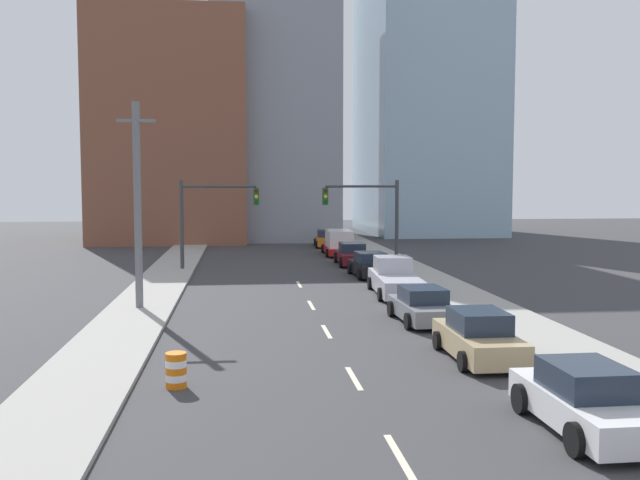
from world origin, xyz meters
The scene contains 22 objects.
sidewalk_left centered at (-7.46, 46.16, 0.07)m, with size 2.88×92.33×0.14m.
sidewalk_right centered at (7.46, 46.16, 0.07)m, with size 2.88×92.33×0.14m.
lane_stripe_at_8m centered at (0.00, 7.89, 0.00)m, with size 0.16×2.40×0.01m, color beige.
lane_stripe_at_14m centered at (0.00, 13.64, 0.00)m, with size 0.16×2.40×0.01m, color beige.
lane_stripe_at_20m centered at (0.00, 20.00, 0.00)m, with size 0.16×2.40×0.01m, color beige.
lane_stripe_at_26m centered at (0.00, 25.74, 0.00)m, with size 0.16×2.40×0.01m, color beige.
lane_stripe_at_32m centered at (0.00, 32.41, 0.00)m, with size 0.16×2.40×0.01m, color beige.
building_brick_left centered at (-9.56, 64.85, 10.49)m, with size 14.00×16.00×20.97m.
building_office_center centered at (0.22, 68.85, 15.62)m, with size 12.00×20.00×31.25m.
building_glass_right centered at (17.40, 72.85, 19.69)m, with size 13.00×20.00×39.39m.
traffic_signal_left centered at (-5.27, 39.35, 3.74)m, with size 4.94×0.35×5.67m.
traffic_signal_right centered at (5.40, 39.35, 3.74)m, with size 4.94×0.35×5.67m.
utility_pole_left_mid centered at (-7.47, 25.28, 4.57)m, with size 1.60×0.32×8.90m.
traffic_barrel centered at (-4.87, 13.25, 0.47)m, with size 0.56×0.56×0.95m.
sedan_white centered at (4.37, 8.82, 0.69)m, with size 2.06×4.44×1.51m.
sedan_tan centered at (4.19, 15.34, 0.69)m, with size 2.07×4.49×1.54m.
sedan_gray centered at (3.97, 21.35, 0.64)m, with size 2.18×4.37×1.39m.
pickup_truck_silver centered at (4.42, 28.49, 0.74)m, with size 2.46×6.19×1.80m.
sedan_black centered at (4.42, 35.12, 0.66)m, with size 2.25×4.64×1.44m.
sedan_maroon centered at (4.29, 41.23, 0.69)m, with size 2.13×4.82×1.49m.
box_truck_red centered at (4.33, 47.89, 0.91)m, with size 2.41×5.77×1.92m.
sedan_orange centered at (4.31, 55.00, 0.67)m, with size 2.35×4.41×1.48m.
Camera 1 is at (-3.12, -5.73, 5.45)m, focal length 40.00 mm.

